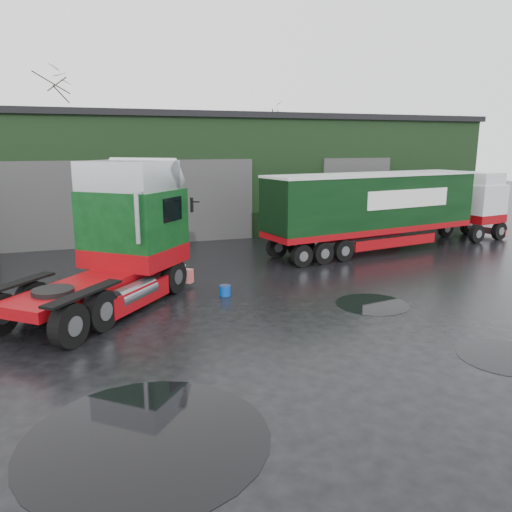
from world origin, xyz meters
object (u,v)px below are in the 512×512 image
Objects in this scene: warehouse at (189,171)px; wash_bucket at (225,291)px; hero_tractor at (93,238)px; tree_back_b at (260,157)px; lorry_right at (372,213)px; tree_back_a at (53,144)px.

warehouse is 15.85m from wash_bucket.
warehouse reaches higher than hero_tractor.
lorry_right is at bearing -95.44° from tree_back_b.
hero_tractor is 0.51× the size of lorry_right.
wash_bucket is (-2.00, -15.43, -2.99)m from warehouse.
lorry_right is at bearing -61.39° from warehouse.
tree_back_a reaches higher than warehouse.
warehouse is 2.42× the size of lorry_right.
lorry_right is 37.72× the size of wash_bucket.
tree_back_b is at bearing 164.33° from lorry_right.
wash_bucket is at bearing -111.47° from tree_back_b.
wash_bucket is 0.04× the size of tree_back_a.
tree_back_a is (-14.00, 21.00, 2.99)m from lorry_right.
tree_back_b is at bearing 101.70° from hero_tractor.
lorry_right is 21.19m from tree_back_b.
warehouse reaches higher than lorry_right.
tree_back_b is (8.00, 10.00, 0.59)m from warehouse.
lorry_right is 25.42m from tree_back_a.
wash_bucket is at bearing 44.10° from hero_tractor.
hero_tractor is at bearing -110.48° from warehouse.
tree_back_a reaches higher than wash_bucket.
hero_tractor is 29.25m from tree_back_b.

